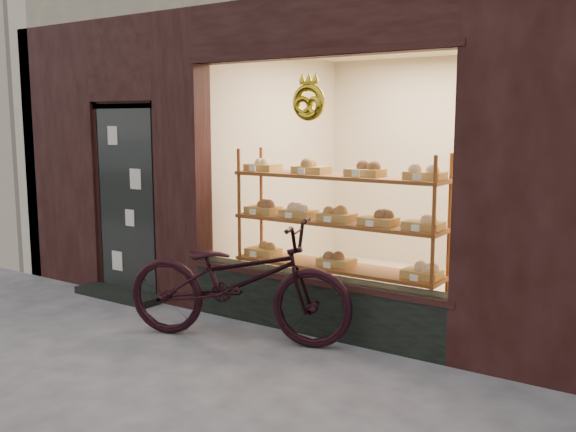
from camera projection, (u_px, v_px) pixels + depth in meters
The scene contains 4 objects.
ground at pixel (104, 400), 4.61m from camera, with size 90.00×90.00×0.00m, color #494850.
neighbor_left at pixel (1, 2), 13.78m from camera, with size 12.00×7.00×9.00m, color beige.
display_shelf at pixel (337, 235), 6.32m from camera, with size 2.20×0.45×1.70m.
bicycle at pixel (238, 280), 5.80m from camera, with size 0.74×2.12×1.12m, color black.
Camera 1 is at (3.55, -2.86, 1.99)m, focal length 40.00 mm.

